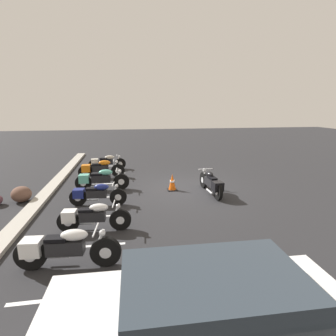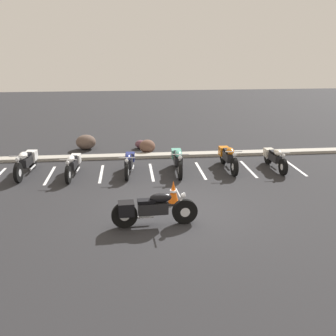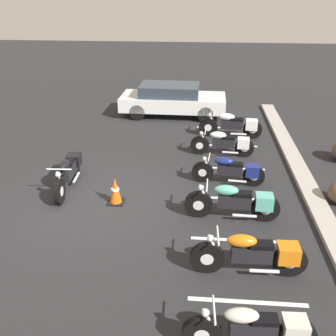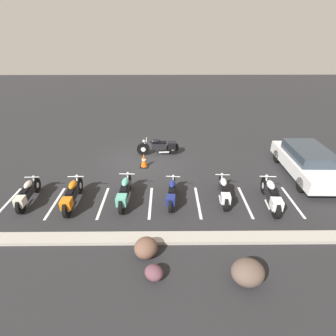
# 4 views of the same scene
# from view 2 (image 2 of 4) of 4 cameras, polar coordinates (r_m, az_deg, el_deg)

# --- Properties ---
(ground) EXTENTS (60.00, 60.00, 0.00)m
(ground) POSITION_cam_2_polar(r_m,az_deg,el_deg) (11.22, 1.45, -6.12)
(ground) COLOR #262628
(motorcycle_black_featured) EXTENTS (2.24, 0.63, 0.88)m
(motorcycle_black_featured) POSITION_cam_2_polar(r_m,az_deg,el_deg) (10.13, -2.56, -5.94)
(motorcycle_black_featured) COLOR black
(motorcycle_black_featured) RESTS_ON ground
(parked_bike_0) EXTENTS (0.63, 2.25, 0.88)m
(parked_bike_0) POSITION_cam_2_polar(r_m,az_deg,el_deg) (15.01, -19.87, 0.91)
(parked_bike_0) COLOR black
(parked_bike_0) RESTS_ON ground
(parked_bike_1) EXTENTS (0.57, 2.04, 0.80)m
(parked_bike_1) POSITION_cam_2_polar(r_m,az_deg,el_deg) (14.35, -13.64, 0.54)
(parked_bike_1) COLOR black
(parked_bike_1) RESTS_ON ground
(parked_bike_2) EXTENTS (0.57, 1.99, 0.78)m
(parked_bike_2) POSITION_cam_2_polar(r_m,az_deg,el_deg) (14.29, -5.69, 0.86)
(parked_bike_2) COLOR black
(parked_bike_2) RESTS_ON ground
(parked_bike_3) EXTENTS (0.62, 2.22, 0.87)m
(parked_bike_3) POSITION_cam_2_polar(r_m,az_deg,el_deg) (14.39, 1.43, 1.26)
(parked_bike_3) COLOR black
(parked_bike_3) RESTS_ON ground
(parked_bike_4) EXTENTS (0.62, 2.21, 0.87)m
(parked_bike_4) POSITION_cam_2_polar(r_m,az_deg,el_deg) (14.93, 8.70, 1.65)
(parked_bike_4) COLOR black
(parked_bike_4) RESTS_ON ground
(parked_bike_5) EXTENTS (0.57, 2.02, 0.79)m
(parked_bike_5) POSITION_cam_2_polar(r_m,az_deg,el_deg) (15.31, 15.20, 1.48)
(parked_bike_5) COLOR black
(parked_bike_5) RESTS_ON ground
(concrete_curb) EXTENTS (18.00, 0.50, 0.12)m
(concrete_curb) POSITION_cam_2_polar(r_m,az_deg,el_deg) (16.43, -1.00, 1.87)
(concrete_curb) COLOR #A8A399
(concrete_curb) RESTS_ON ground
(landscape_rock_0) EXTENTS (0.92, 0.93, 0.58)m
(landscape_rock_0) POSITION_cam_2_polar(r_m,az_deg,el_deg) (16.95, -3.02, 3.15)
(landscape_rock_0) COLOR brown
(landscape_rock_0) RESTS_ON ground
(landscape_rock_1) EXTENTS (0.69, 0.68, 0.37)m
(landscape_rock_1) POSITION_cam_2_polar(r_m,az_deg,el_deg) (17.74, -3.99, 3.45)
(landscape_rock_1) COLOR brown
(landscape_rock_1) RESTS_ON ground
(landscape_rock_2) EXTENTS (0.98, 0.91, 0.65)m
(landscape_rock_2) POSITION_cam_2_polar(r_m,az_deg,el_deg) (17.92, -11.83, 3.71)
(landscape_rock_2) COLOR brown
(landscape_rock_2) RESTS_ON ground
(traffic_cone) EXTENTS (0.40, 0.40, 0.69)m
(traffic_cone) POSITION_cam_2_polar(r_m,az_deg,el_deg) (11.57, 0.78, -3.60)
(traffic_cone) COLOR black
(traffic_cone) RESTS_ON ground
(stall_line_1) EXTENTS (0.10, 2.10, 0.00)m
(stall_line_1) POSITION_cam_2_polar(r_m,az_deg,el_deg) (14.72, -16.78, -1.02)
(stall_line_1) COLOR white
(stall_line_1) RESTS_ON ground
(stall_line_2) EXTENTS (0.10, 2.10, 0.00)m
(stall_line_2) POSITION_cam_2_polar(r_m,az_deg,el_deg) (14.48, -9.66, -0.81)
(stall_line_2) COLOR white
(stall_line_2) RESTS_ON ground
(stall_line_3) EXTENTS (0.10, 2.10, 0.00)m
(stall_line_3) POSITION_cam_2_polar(r_m,az_deg,el_deg) (14.46, -2.40, -0.59)
(stall_line_3) COLOR white
(stall_line_3) RESTS_ON ground
(stall_line_4) EXTENTS (0.10, 2.10, 0.00)m
(stall_line_4) POSITION_cam_2_polar(r_m,az_deg,el_deg) (14.68, 4.75, -0.36)
(stall_line_4) COLOR white
(stall_line_4) RESTS_ON ground
(stall_line_5) EXTENTS (0.10, 2.10, 0.00)m
(stall_line_5) POSITION_cam_2_polar(r_m,az_deg,el_deg) (15.11, 11.60, -0.13)
(stall_line_5) COLOR white
(stall_line_5) RESTS_ON ground
(stall_line_6) EXTENTS (0.10, 2.10, 0.00)m
(stall_line_6) POSITION_cam_2_polar(r_m,az_deg,el_deg) (15.75, 17.97, 0.08)
(stall_line_6) COLOR white
(stall_line_6) RESTS_ON ground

